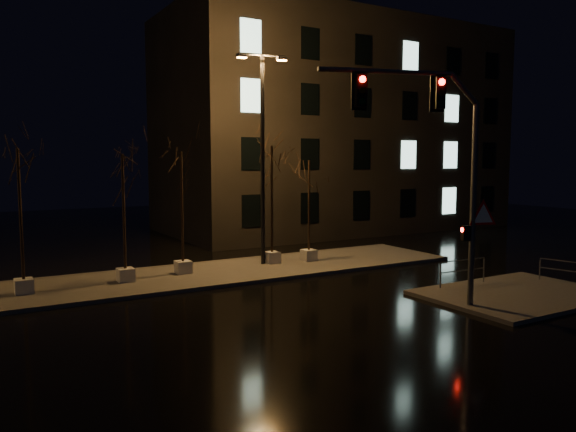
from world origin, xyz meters
TOP-DOWN VIEW (x-y plane):
  - ground at (0.00, 0.00)m, footprint 90.00×90.00m
  - median at (0.00, 6.00)m, footprint 22.00×5.00m
  - sidewalk_corner at (7.50, -3.50)m, footprint 7.00×5.00m
  - building at (14.00, 18.00)m, footprint 25.00×12.00m
  - tree_0 at (-8.70, 5.85)m, footprint 1.80×1.80m
  - tree_1 at (-4.86, 6.00)m, footprint 1.80×1.80m
  - tree_2 at (-2.22, 6.42)m, footprint 1.80×1.80m
  - tree_3 at (2.36, 6.57)m, footprint 1.80×1.80m
  - tree_4 at (4.28, 6.23)m, footprint 1.80×1.80m
  - traffic_signal_mast at (3.27, -3.46)m, footprint 6.21×2.05m
  - streetlight_main at (1.88, 6.60)m, footprint 2.48×0.63m
  - guard_rail_a at (6.69, -1.50)m, footprint 2.40×0.16m
  - guard_rail_b at (10.50, -3.36)m, footprint 0.56×1.88m

SIDE VIEW (x-z plane):
  - ground at x=0.00m, z-range 0.00..0.00m
  - median at x=0.00m, z-range 0.00..0.15m
  - sidewalk_corner at x=7.50m, z-range 0.00..0.15m
  - guard_rail_b at x=10.50m, z-range 0.28..1.21m
  - guard_rail_a at x=6.69m, z-range 0.31..1.34m
  - tree_4 at x=4.28m, z-range 1.48..6.60m
  - tree_1 at x=-4.86m, z-range 1.54..6.92m
  - tree_2 at x=-2.22m, z-range 1.58..7.09m
  - tree_0 at x=-8.70m, z-range 1.60..7.19m
  - tree_3 at x=2.36m, z-range 1.66..7.50m
  - traffic_signal_mast at x=3.27m, z-range 1.39..9.30m
  - streetlight_main at x=1.88m, z-range 0.91..10.85m
  - building at x=14.00m, z-range 0.00..15.00m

